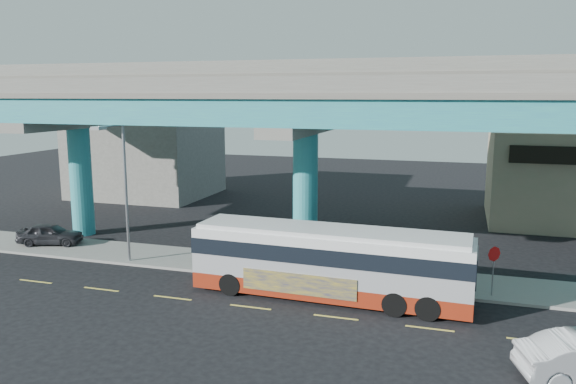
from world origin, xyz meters
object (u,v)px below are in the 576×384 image
(parked_car, at_px, (50,234))
(street_lamp, at_px, (119,173))
(stop_sign, at_px, (494,261))
(transit_bus, at_px, (330,260))

(parked_car, xyz_separation_m, street_lamp, (6.83, -2.16, 4.51))
(parked_car, height_order, stop_sign, stop_sign)
(parked_car, bearing_deg, street_lamp, -124.93)
(street_lamp, relative_size, stop_sign, 3.31)
(street_lamp, distance_m, stop_sign, 20.07)
(parked_car, height_order, street_lamp, street_lamp)
(parked_car, xyz_separation_m, stop_sign, (26.59, -1.42, 1.06))
(transit_bus, xyz_separation_m, stop_sign, (7.43, 2.19, 0.02))
(transit_bus, xyz_separation_m, street_lamp, (-12.33, 1.44, 3.48))
(parked_car, distance_m, street_lamp, 8.47)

